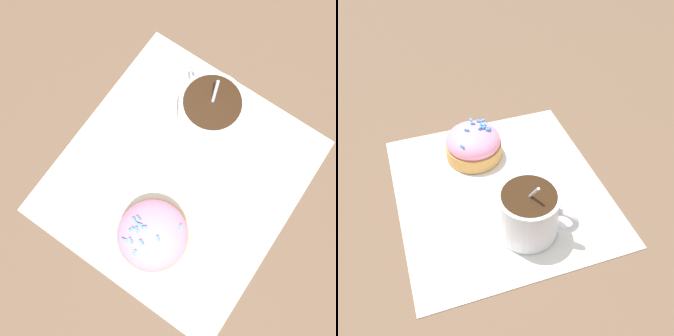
# 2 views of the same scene
# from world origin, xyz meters

# --- Properties ---
(ground_plane) EXTENTS (3.00, 3.00, 0.00)m
(ground_plane) POSITION_xyz_m (0.00, 0.00, 0.00)
(ground_plane) COLOR brown
(paper_napkin) EXTENTS (0.35, 0.33, 0.00)m
(paper_napkin) POSITION_xyz_m (0.00, 0.00, 0.00)
(paper_napkin) COLOR white
(paper_napkin) RESTS_ON ground_plane
(coffee_cup) EXTENTS (0.09, 0.10, 0.10)m
(coffee_cup) POSITION_xyz_m (-0.09, -0.01, 0.04)
(coffee_cup) COLOR white
(coffee_cup) RESTS_ON paper_napkin
(frosted_pastry) EXTENTS (0.09, 0.09, 0.06)m
(frosted_pastry) POSITION_xyz_m (0.09, 0.01, 0.03)
(frosted_pastry) COLOR #D19347
(frosted_pastry) RESTS_ON paper_napkin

